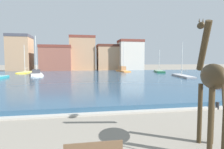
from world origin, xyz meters
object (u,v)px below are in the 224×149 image
at_px(giraffe_statue, 211,79).
at_px(mooring_bollard, 217,106).
at_px(sailboat_white, 36,75).
at_px(sailboat_orange, 123,71).
at_px(sailboat_yellow, 25,73).
at_px(sailboat_grey, 181,77).
at_px(sailboat_green, 159,72).

relative_size(giraffe_statue, mooring_bollard, 10.63).
height_order(sailboat_white, mooring_bollard, sailboat_white).
height_order(sailboat_orange, sailboat_yellow, sailboat_orange).
distance_m(giraffe_statue, sailboat_yellow, 44.90).
distance_m(sailboat_orange, sailboat_grey, 18.61).
height_order(sailboat_yellow, sailboat_white, sailboat_white).
xyz_separation_m(giraffe_statue, sailboat_white, (-13.24, 33.26, -2.18)).
height_order(giraffe_statue, sailboat_yellow, sailboat_yellow).
bearing_deg(mooring_bollard, sailboat_orange, 86.19).
distance_m(sailboat_green, mooring_bollard, 35.74).
distance_m(sailboat_white, sailboat_green, 29.50).
height_order(sailboat_orange, mooring_bollard, sailboat_orange).
relative_size(sailboat_yellow, mooring_bollard, 17.25).
xyz_separation_m(sailboat_orange, sailboat_white, (-20.36, -9.53, -0.07)).
bearing_deg(mooring_bollard, sailboat_white, 122.34).
bearing_deg(sailboat_yellow, giraffe_statue, -66.94).
bearing_deg(mooring_bollard, giraffe_statue, -132.25).
distance_m(giraffe_statue, mooring_bollard, 7.28).
distance_m(sailboat_orange, sailboat_yellow, 24.73).
height_order(sailboat_yellow, mooring_bollard, sailboat_yellow).
height_order(sailboat_yellow, sailboat_grey, sailboat_yellow).
bearing_deg(sailboat_yellow, sailboat_white, -61.60).
relative_size(giraffe_statue, sailboat_green, 0.70).
height_order(sailboat_white, sailboat_grey, sailboat_white).
relative_size(giraffe_statue, sailboat_white, 0.58).
relative_size(sailboat_yellow, sailboat_green, 1.13).
distance_m(giraffe_statue, sailboat_orange, 43.43).
xyz_separation_m(sailboat_orange, sailboat_green, (8.57, -3.74, -0.16)).
xyz_separation_m(giraffe_statue, sailboat_yellow, (-17.56, 41.26, -2.35)).
relative_size(sailboat_orange, sailboat_grey, 0.89).
bearing_deg(sailboat_green, sailboat_yellow, 176.21).
distance_m(giraffe_statue, sailboat_white, 35.86).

